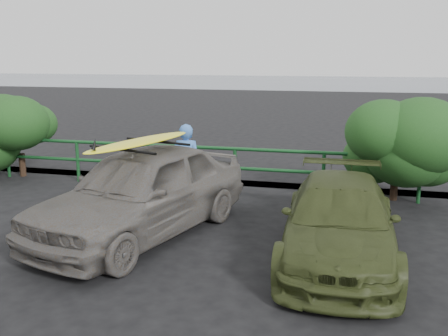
# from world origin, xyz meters

# --- Properties ---
(ground) EXTENTS (80.00, 80.00, 0.00)m
(ground) POSITION_xyz_m (0.00, 0.00, 0.00)
(ground) COLOR black
(ocean) EXTENTS (200.00, 200.00, 0.00)m
(ocean) POSITION_xyz_m (0.00, 60.00, 0.00)
(ocean) COLOR slate
(ocean) RESTS_ON ground
(guardrail) EXTENTS (14.00, 0.08, 1.04)m
(guardrail) POSITION_xyz_m (0.00, 5.00, 0.52)
(guardrail) COLOR #154B20
(guardrail) RESTS_ON ground
(shrub_left) EXTENTS (3.20, 2.40, 2.02)m
(shrub_left) POSITION_xyz_m (-4.80, 5.40, 1.01)
(shrub_left) COLOR #1F4A1B
(shrub_left) RESTS_ON ground
(shrub_right) EXTENTS (3.20, 2.40, 2.06)m
(shrub_right) POSITION_xyz_m (5.00, 5.50, 1.03)
(shrub_right) COLOR #1F4A1B
(shrub_right) RESTS_ON ground
(sedan) EXTENTS (3.09, 4.92, 1.56)m
(sedan) POSITION_xyz_m (0.07, 1.84, 0.78)
(sedan) COLOR #5E5954
(sedan) RESTS_ON ground
(olive_vehicle) EXTENTS (1.73, 4.16, 1.20)m
(olive_vehicle) POSITION_xyz_m (3.41, 1.59, 0.60)
(olive_vehicle) COLOR #363F1C
(olive_vehicle) RESTS_ON ground
(man) EXTENTS (0.65, 0.46, 1.69)m
(man) POSITION_xyz_m (0.20, 3.89, 0.84)
(man) COLOR #447BCE
(man) RESTS_ON ground
(roof_rack) EXTENTS (1.61, 1.33, 0.05)m
(roof_rack) POSITION_xyz_m (0.07, 1.84, 1.58)
(roof_rack) COLOR black
(roof_rack) RESTS_ON sedan
(surfboard) EXTENTS (1.26, 2.62, 0.08)m
(surfboard) POSITION_xyz_m (0.07, 1.84, 1.65)
(surfboard) COLOR yellow
(surfboard) RESTS_ON roof_rack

